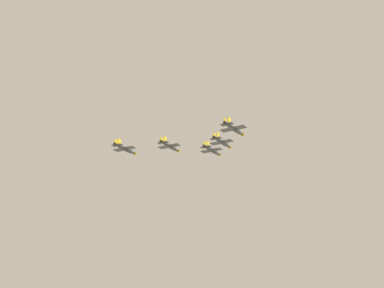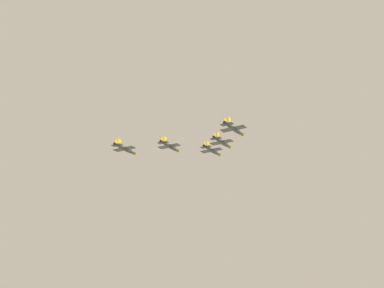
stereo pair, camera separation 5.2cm
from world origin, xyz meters
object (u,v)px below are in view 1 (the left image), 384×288
Objects in this scene: jet_left_outer at (125,149)px; jet_right_wingman at (222,142)px; jet_left_wingman at (170,146)px; jet_right_outer at (234,129)px; jet_lead at (212,151)px.

jet_right_wingman is at bearing -68.79° from jet_left_outer.
jet_right_outer is (38.53, -6.06, -4.12)m from jet_left_wingman.
jet_right_wingman is 0.98× the size of jet_left_outer.
jet_left_wingman is (-8.74, -16.52, -0.35)m from jet_lead.
jet_left_wingman is 39.22m from jet_right_outer.
jet_lead is at bearing -41.25° from jet_left_wingman.
jet_lead reaches higher than jet_left_wingman.
jet_left_wingman reaches higher than jet_right_outer.
jet_left_wingman is 1.02× the size of jet_right_wingman.
jet_left_outer is (-32.38, -21.75, -0.67)m from jet_right_wingman.
jet_left_outer is (-17.49, -33.04, -3.67)m from jet_lead.
jet_lead is 1.00× the size of jet_left_outer.
jet_lead is 37.65m from jet_right_outer.
jet_left_outer is at bearing 138.75° from jet_left_wingman.
jet_lead reaches higher than jet_left_outer.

